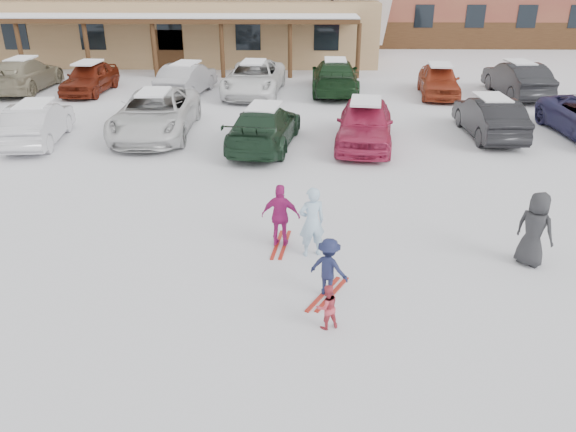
{
  "coord_description": "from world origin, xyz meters",
  "views": [
    {
      "loc": [
        0.52,
        -9.74,
        6.01
      ],
      "look_at": [
        0.3,
        1.0,
        1.0
      ],
      "focal_mm": 35.0,
      "sensor_mm": 36.0,
      "label": 1
    }
  ],
  "objects_px": {
    "parked_car_7": "(24,75)",
    "parked_car_8": "(90,78)",
    "child_magenta": "(281,216)",
    "parked_car_9": "(187,79)",
    "lamp_post": "(332,1)",
    "parked_car_3": "(264,127)",
    "child_navy": "(329,268)",
    "parked_car_4": "(365,123)",
    "parked_car_12": "(439,80)",
    "parked_car_1": "(37,123)",
    "parked_car_13": "(517,79)",
    "bystander_dark": "(535,229)",
    "parked_car_10": "(254,78)",
    "parked_car_2": "(156,113)",
    "parked_car_5": "(489,117)",
    "adult_skier": "(312,222)",
    "toddler_red": "(327,307)",
    "parked_car_11": "(335,76)"
  },
  "relations": [
    {
      "from": "parked_car_11",
      "to": "parked_car_3",
      "type": "bearing_deg",
      "value": 72.68
    },
    {
      "from": "parked_car_2",
      "to": "parked_car_5",
      "type": "relative_size",
      "value": 1.3
    },
    {
      "from": "parked_car_8",
      "to": "parked_car_9",
      "type": "relative_size",
      "value": 0.94
    },
    {
      "from": "lamp_post",
      "to": "parked_car_13",
      "type": "height_order",
      "value": "lamp_post"
    },
    {
      "from": "lamp_post",
      "to": "child_navy",
      "type": "relative_size",
      "value": 5.25
    },
    {
      "from": "child_magenta",
      "to": "parked_car_10",
      "type": "xyz_separation_m",
      "value": [
        -1.76,
        15.26,
        0.02
      ]
    },
    {
      "from": "child_magenta",
      "to": "parked_car_9",
      "type": "distance_m",
      "value": 15.83
    },
    {
      "from": "parked_car_7",
      "to": "parked_car_8",
      "type": "relative_size",
      "value": 1.26
    },
    {
      "from": "lamp_post",
      "to": "adult_skier",
      "type": "xyz_separation_m",
      "value": [
        -1.56,
        -23.84,
        -2.78
      ]
    },
    {
      "from": "parked_car_4",
      "to": "parked_car_5",
      "type": "relative_size",
      "value": 1.06
    },
    {
      "from": "parked_car_2",
      "to": "parked_car_13",
      "type": "height_order",
      "value": "parked_car_2"
    },
    {
      "from": "parked_car_1",
      "to": "parked_car_11",
      "type": "relative_size",
      "value": 0.8
    },
    {
      "from": "child_navy",
      "to": "parked_car_13",
      "type": "xyz_separation_m",
      "value": [
        9.5,
        17.16,
        0.18
      ]
    },
    {
      "from": "parked_car_7",
      "to": "parked_car_8",
      "type": "height_order",
      "value": "parked_car_7"
    },
    {
      "from": "parked_car_11",
      "to": "parked_car_12",
      "type": "distance_m",
      "value": 4.83
    },
    {
      "from": "parked_car_4",
      "to": "parked_car_9",
      "type": "bearing_deg",
      "value": 142.42
    },
    {
      "from": "parked_car_9",
      "to": "parked_car_12",
      "type": "height_order",
      "value": "parked_car_9"
    },
    {
      "from": "adult_skier",
      "to": "parked_car_7",
      "type": "xyz_separation_m",
      "value": [
        -13.59,
        16.21,
        -0.03
      ]
    },
    {
      "from": "parked_car_12",
      "to": "lamp_post",
      "type": "bearing_deg",
      "value": 125.2
    },
    {
      "from": "lamp_post",
      "to": "parked_car_13",
      "type": "distance_m",
      "value": 12.02
    },
    {
      "from": "parked_car_10",
      "to": "parked_car_11",
      "type": "relative_size",
      "value": 1.02
    },
    {
      "from": "parked_car_2",
      "to": "parked_car_8",
      "type": "distance_m",
      "value": 8.28
    },
    {
      "from": "parked_car_7",
      "to": "parked_car_9",
      "type": "distance_m",
      "value": 8.05
    },
    {
      "from": "bystander_dark",
      "to": "parked_car_8",
      "type": "bearing_deg",
      "value": 0.46
    },
    {
      "from": "parked_car_2",
      "to": "lamp_post",
      "type": "bearing_deg",
      "value": 63.23
    },
    {
      "from": "parked_car_5",
      "to": "parked_car_12",
      "type": "height_order",
      "value": "parked_car_12"
    },
    {
      "from": "child_navy",
      "to": "parked_car_10",
      "type": "xyz_separation_m",
      "value": [
        -2.74,
        17.29,
        0.15
      ]
    },
    {
      "from": "parked_car_1",
      "to": "parked_car_4",
      "type": "xyz_separation_m",
      "value": [
        11.36,
        -0.09,
        0.08
      ]
    },
    {
      "from": "parked_car_3",
      "to": "parked_car_7",
      "type": "xyz_separation_m",
      "value": [
        -12.11,
        8.54,
        0.07
      ]
    },
    {
      "from": "bystander_dark",
      "to": "parked_car_11",
      "type": "xyz_separation_m",
      "value": [
        -3.26,
        16.39,
        -0.04
      ]
    },
    {
      "from": "toddler_red",
      "to": "parked_car_11",
      "type": "xyz_separation_m",
      "value": [
        1.16,
        18.75,
        0.35
      ]
    },
    {
      "from": "bystander_dark",
      "to": "parked_car_12",
      "type": "height_order",
      "value": "bystander_dark"
    },
    {
      "from": "parked_car_10",
      "to": "adult_skier",
      "type": "bearing_deg",
      "value": -76.6
    },
    {
      "from": "child_navy",
      "to": "bystander_dark",
      "type": "height_order",
      "value": "bystander_dark"
    },
    {
      "from": "bystander_dark",
      "to": "parked_car_8",
      "type": "xyz_separation_m",
      "value": [
        -14.91,
        16.11,
        -0.1
      ]
    },
    {
      "from": "parked_car_3",
      "to": "parked_car_9",
      "type": "bearing_deg",
      "value": -53.91
    },
    {
      "from": "parked_car_1",
      "to": "parked_car_12",
      "type": "xyz_separation_m",
      "value": [
        15.58,
        7.55,
        0.02
      ]
    },
    {
      "from": "child_magenta",
      "to": "parked_car_12",
      "type": "bearing_deg",
      "value": -106.91
    },
    {
      "from": "parked_car_3",
      "to": "parked_car_8",
      "type": "relative_size",
      "value": 1.15
    },
    {
      "from": "child_magenta",
      "to": "parked_car_1",
      "type": "relative_size",
      "value": 0.35
    },
    {
      "from": "parked_car_3",
      "to": "child_magenta",
      "type": "bearing_deg",
      "value": 104.65
    },
    {
      "from": "parked_car_9",
      "to": "lamp_post",
      "type": "bearing_deg",
      "value": -120.6
    },
    {
      "from": "lamp_post",
      "to": "child_magenta",
      "type": "bearing_deg",
      "value": -95.46
    },
    {
      "from": "parked_car_3",
      "to": "parked_car_12",
      "type": "relative_size",
      "value": 1.14
    },
    {
      "from": "parked_car_4",
      "to": "parked_car_8",
      "type": "distance_m",
      "value": 14.57
    },
    {
      "from": "parked_car_7",
      "to": "parked_car_10",
      "type": "height_order",
      "value": "parked_car_7"
    },
    {
      "from": "lamp_post",
      "to": "parked_car_9",
      "type": "xyz_separation_m",
      "value": [
        -7.13,
        -8.37,
        -2.84
      ]
    },
    {
      "from": "parked_car_4",
      "to": "parked_car_11",
      "type": "relative_size",
      "value": 0.86
    },
    {
      "from": "parked_car_2",
      "to": "parked_car_8",
      "type": "bearing_deg",
      "value": 123.76
    },
    {
      "from": "child_navy",
      "to": "parked_car_4",
      "type": "bearing_deg",
      "value": -71.49
    }
  ]
}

